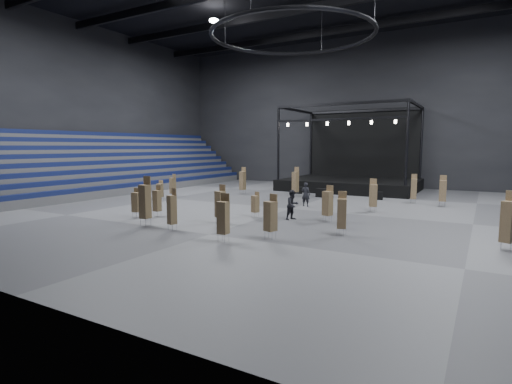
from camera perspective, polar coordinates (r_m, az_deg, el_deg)
The scene contains 29 objects.
floor at distance 31.13m, azimuth 4.95°, elevation -2.40°, with size 50.00×50.00×0.00m, color #555557.
wall_back at distance 50.75m, azimuth 15.35°, elevation 11.03°, with size 50.00×0.20×18.00m, color black.
wall_left at distance 47.31m, azimuth -24.11°, elevation 11.04°, with size 0.20×42.00×18.00m, color black.
bleachers_left at distance 45.58m, azimuth -22.16°, elevation 2.16°, with size 7.20×40.00×6.40m.
stage at distance 46.11m, azimuth 13.56°, elevation 2.16°, with size 14.00×10.00×9.20m.
truss_ring at distance 31.83m, azimuth 5.19°, elevation 21.40°, with size 12.30×12.30×5.15m.
flight_case_left at distance 41.12m, azimuth 5.89°, elevation 0.25°, with size 1.04×0.52×0.69m, color black.
flight_case_mid at distance 38.51m, azimuth 9.52°, elevation -0.13°, with size 1.23×0.62×0.82m, color black.
flight_case_right at distance 37.88m, azimuth 16.84°, elevation -0.51°, with size 1.08×0.54×0.72m, color black.
chair_stack_0 at distance 28.28m, azimuth -16.76°, elevation -1.34°, with size 0.59×0.59×2.02m.
chair_stack_1 at distance 25.02m, azimuth -5.12°, elevation -1.62°, with size 0.59×0.59×2.46m.
chair_stack_2 at distance 36.34m, azimuth 21.61°, elevation 0.48°, with size 0.53×0.53×2.50m.
chair_stack_3 at distance 30.45m, azimuth 16.39°, elevation -0.39°, with size 0.66×0.66×2.47m.
chair_stack_4 at distance 35.29m, azimuth 25.13°, elevation 0.22°, with size 0.57×0.57×2.53m.
chair_stack_5 at distance 20.25m, azimuth -4.69°, elevation -3.55°, with size 0.54×0.54×2.47m.
chair_stack_6 at distance 28.33m, azimuth -13.95°, elevation -1.14°, with size 0.45×0.45×2.16m.
chair_stack_7 at distance 40.55m, azimuth -1.92°, elevation 1.69°, with size 0.52×0.52×2.74m.
chair_stack_8 at distance 21.75m, azimuth 32.31°, elevation -3.49°, with size 0.65×0.65×2.80m.
chair_stack_9 at distance 22.11m, azimuth 12.17°, elevation -2.91°, with size 0.59×0.59×2.41m.
chair_stack_10 at distance 25.21m, azimuth -15.55°, elevation -1.20°, with size 0.56×0.56×3.02m.
chair_stack_11 at distance 38.96m, azimuth 5.65°, elevation 1.53°, with size 0.60×0.60×2.83m.
chair_stack_12 at distance 38.39m, azimuth -11.80°, elevation 0.94°, with size 0.56×0.56×2.24m.
chair_stack_13 at distance 20.76m, azimuth 2.10°, elevation -3.35°, with size 0.67×0.67×2.37m.
chair_stack_14 at distance 36.14m, azimuth -13.54°, elevation 0.28°, with size 0.50×0.50×1.86m.
chair_stack_15 at distance 25.88m, azimuth 10.20°, elevation -1.51°, with size 0.65×0.65×2.36m.
chair_stack_16 at distance 23.49m, azimuth -11.91°, elevation -2.40°, with size 0.52×0.52×2.43m.
chair_stack_17 at distance 27.20m, azimuth -0.09°, elevation -1.66°, with size 0.51×0.51×1.75m.
man_center at distance 32.43m, azimuth 7.11°, elevation -0.33°, with size 0.71×0.47×1.95m, color black.
crew_member at distance 26.42m, azimuth 5.25°, elevation -1.85°, with size 0.95×0.74×1.97m, color black.
Camera 1 is at (13.00, -27.88, 4.82)m, focal length 28.00 mm.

